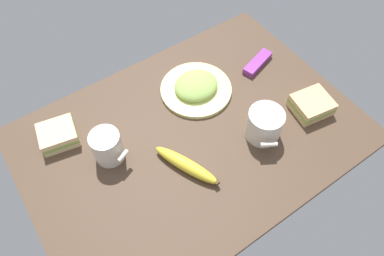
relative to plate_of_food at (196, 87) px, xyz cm
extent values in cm
cube|color=#4C3828|center=(-9.73, -12.05, -2.54)|extent=(90.00, 64.00, 2.00)
cylinder|color=#EAE58C|center=(0.00, 0.00, -0.94)|extent=(21.10, 21.10, 1.20)
ellipsoid|color=#99BF59|center=(0.00, 0.00, 0.75)|extent=(13.02, 11.71, 4.35)
cylinder|color=silver|center=(-31.22, -5.47, 3.05)|extent=(7.72, 7.72, 9.18)
cylinder|color=tan|center=(-31.22, -5.47, 7.14)|extent=(6.79, 6.79, 0.40)
cylinder|color=silver|center=(-29.27, -10.34, 3.51)|extent=(3.67, 2.41, 1.20)
cylinder|color=silver|center=(6.13, -22.70, 2.89)|extent=(9.49, 9.49, 8.86)
cylinder|color=brown|center=(6.13, -22.70, 6.82)|extent=(8.35, 8.35, 0.40)
cylinder|color=silver|center=(2.77, -28.21, 3.34)|extent=(4.27, 3.25, 1.20)
cube|color=beige|center=(-40.12, 6.72, -0.74)|extent=(11.01, 10.26, 1.60)
cube|color=#8CB24C|center=(-40.12, 6.72, 0.66)|extent=(11.01, 10.26, 1.20)
cube|color=beige|center=(-40.12, 6.72, 2.06)|extent=(11.01, 10.26, 1.60)
cube|color=#DBB77A|center=(22.86, -24.25, -0.74)|extent=(11.52, 10.69, 1.60)
cube|color=#8CB24C|center=(22.86, -24.25, 0.66)|extent=(11.52, 10.69, 1.20)
cube|color=#DBB77A|center=(22.86, -24.25, 2.06)|extent=(11.52, 10.69, 1.60)
ellipsoid|color=yellow|center=(-16.86, -19.83, 0.20)|extent=(10.55, 18.64, 3.48)
cube|color=#4C3819|center=(-13.37, -28.04, 0.20)|extent=(1.20, 1.20, 1.20)
cube|color=purple|center=(21.85, -2.30, -0.54)|extent=(12.28, 6.84, 2.00)
camera|label=1|loc=(-39.33, -55.21, 79.65)|focal=32.98mm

